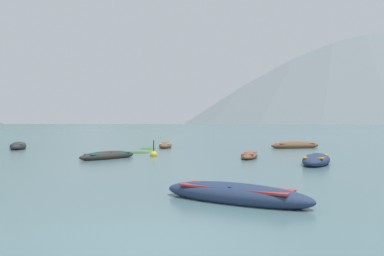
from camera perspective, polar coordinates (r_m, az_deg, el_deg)
ground_plane at (r=1506.47m, az=1.41°, el=0.62°), size 6000.00×6000.00×0.00m
mountain_2 at (r=1750.26m, az=-5.32°, el=3.88°), size 809.68×809.68×198.71m
mountain_3 at (r=1501.79m, az=21.13°, el=10.98°), size 1344.04×1344.04×542.96m
rowboat_0 at (r=34.14m, az=-24.25°, el=-2.46°), size 2.42×4.02×0.71m
rowboat_1 at (r=23.23m, az=8.47°, el=-4.03°), size 1.65×3.30×0.47m
rowboat_2 at (r=20.48m, az=17.87°, el=-4.52°), size 2.68×4.00×0.67m
rowboat_3 at (r=10.35m, az=6.40°, el=-9.70°), size 4.15×3.02×0.62m
rowboat_4 at (r=32.96m, az=-3.94°, el=-2.57°), size 1.08×3.38×0.59m
rowboat_5 at (r=33.31m, az=14.96°, el=-2.50°), size 4.60×2.56×0.70m
rowboat_7 at (r=23.06m, az=-12.32°, el=-4.01°), size 3.20×3.61×0.56m
mooring_buoy at (r=24.34m, az=-5.67°, el=-3.91°), size 0.46×0.46×1.13m
weed_patch_0 at (r=31.41m, az=-6.45°, el=-3.07°), size 1.86×2.74×0.14m
weed_patch_2 at (r=27.13m, az=-8.45°, el=-3.67°), size 2.73×2.65×0.14m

